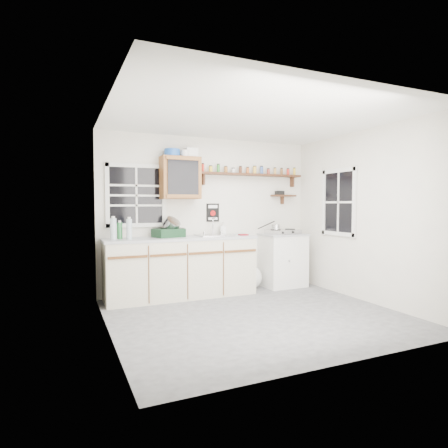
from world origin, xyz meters
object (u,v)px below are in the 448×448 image
Objects in this scene: upper_cabinet at (180,178)px; hotplate at (283,232)px; spice_shelf at (251,174)px; main_cabinet at (181,267)px; dish_rack at (169,230)px; right_cabinet at (283,260)px.

hotplate is (1.79, -0.14, -0.88)m from upper_cabinet.
spice_shelf is 1.13m from hotplate.
spice_shelf reaches higher than hotplate.
upper_cabinet is 1.13× the size of hotplate.
dish_rack is (-0.16, 0.07, 0.56)m from main_cabinet.
dish_rack reaches higher than main_cabinet.
right_cabinet is 1.58× the size of hotplate.
spice_shelf is at bearing 3.12° from upper_cabinet.
main_cabinet is at bearing -103.68° from upper_cabinet.
upper_cabinet reaches higher than hotplate.
upper_cabinet is at bearing 176.24° from right_cabinet.
dish_rack is 1.99m from hotplate.
dish_rack is at bearing 155.82° from main_cabinet.
spice_shelf is (-0.53, 0.19, 1.48)m from right_cabinet.
dish_rack is at bearing 178.64° from right_cabinet.
upper_cabinet reaches higher than right_cabinet.
right_cabinet is at bearing -3.76° from upper_cabinet.
hotplate is at bearing -4.43° from upper_cabinet.
spice_shelf is at bearing 160.55° from right_cabinet.
main_cabinet is 0.59m from dish_rack.
right_cabinet is 1.58m from spice_shelf.
main_cabinet is 2.54× the size of right_cabinet.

